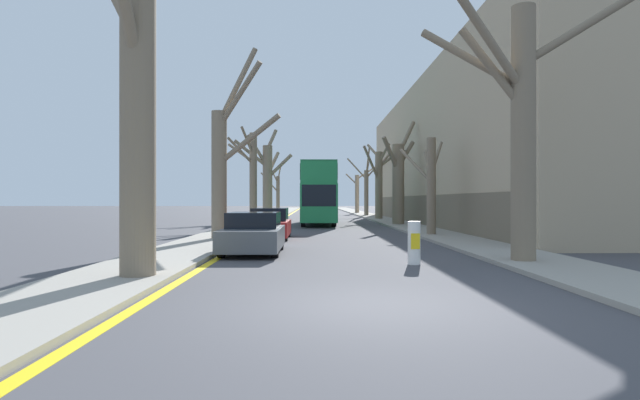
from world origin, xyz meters
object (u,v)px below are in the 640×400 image
street_tree_right_1 (430,183)px  parked_car_0 (253,234)px  parked_car_1 (270,224)px  street_tree_right_0 (521,120)px  street_tree_right_5 (358,192)px  street_tree_left_1 (223,163)px  traffic_bollard (414,243)px  street_tree_right_2 (399,179)px  street_tree_left_0 (135,105)px  street_tree_left_4 (277,192)px  street_tree_right_4 (366,188)px  street_tree_right_3 (379,179)px  street_tree_left_3 (267,177)px  street_tree_left_2 (252,176)px  double_decker_bus (318,191)px

street_tree_right_1 → parked_car_0: 11.33m
parked_car_1 → parked_car_0: bearing=-90.0°
street_tree_right_0 → street_tree_right_5: (0.19, 53.58, -1.09)m
street_tree_left_1 → traffic_bollard: bearing=-50.0°
street_tree_right_2 → parked_car_0: street_tree_right_2 is taller
street_tree_left_1 → traffic_bollard: street_tree_left_1 is taller
street_tree_left_0 → street_tree_right_5: 57.14m
street_tree_left_0 → traffic_bollard: (6.76, 2.76, -3.30)m
street_tree_right_0 → street_tree_left_4: bearing=103.1°
street_tree_left_1 → street_tree_right_4: size_ratio=1.09×
street_tree_right_5 → street_tree_right_2: bearing=-89.9°
traffic_bollard → street_tree_right_0: bearing=-1.4°
street_tree_left_1 → parked_car_0: bearing=-69.2°
street_tree_right_3 → street_tree_right_4: street_tree_right_4 is taller
street_tree_right_0 → street_tree_left_3: bearing=107.7°
street_tree_left_1 → parked_car_1: size_ratio=2.06×
street_tree_left_3 → street_tree_right_4: bearing=48.2°
street_tree_right_4 → street_tree_right_5: bearing=89.9°
street_tree_left_2 → street_tree_left_3: (-0.02, 11.20, 0.47)m
street_tree_right_0 → street_tree_right_4: bearing=89.8°
street_tree_left_1 → street_tree_left_4: 34.14m
street_tree_right_4 → parked_car_1: 34.22m
street_tree_right_2 → traffic_bollard: bearing=-98.6°
street_tree_left_1 → double_decker_bus: size_ratio=0.82×
parked_car_1 → traffic_bollard: (4.83, -9.26, -0.07)m
street_tree_right_5 → parked_car_1: bearing=-100.2°
street_tree_left_2 → street_tree_right_3: street_tree_right_3 is taller
parked_car_1 → street_tree_right_0: bearing=-50.1°
street_tree_right_3 → parked_car_1: size_ratio=1.73×
street_tree_right_3 → street_tree_right_4: (-0.11, 10.54, -0.51)m
street_tree_left_3 → street_tree_right_0: 32.72m
street_tree_right_3 → double_decker_bus: size_ratio=0.68×
street_tree_left_1 → street_tree_right_1: size_ratio=1.76×
street_tree_left_2 → street_tree_left_4: 22.31m
street_tree_left_4 → street_tree_right_4: bearing=1.4°
street_tree_left_4 → street_tree_left_1: bearing=-89.8°
street_tree_left_2 → double_decker_bus: bearing=33.6°
street_tree_left_1 → parked_car_1: 3.56m
street_tree_right_1 → street_tree_right_0: bearing=-90.2°
street_tree_right_3 → street_tree_left_3: bearing=-175.6°
street_tree_right_4 → street_tree_right_5: 11.08m
street_tree_left_1 → street_tree_left_0: bearing=-90.0°
street_tree_left_1 → street_tree_right_0: size_ratio=1.13×
street_tree_right_0 → parked_car_0: (-7.81, 3.05, -3.37)m
street_tree_right_2 → street_tree_right_5: bearing=90.1°
street_tree_right_4 → street_tree_right_0: bearing=-90.2°
street_tree_left_4 → parked_car_0: size_ratio=1.49×
street_tree_left_0 → parked_car_1: street_tree_left_0 is taller
street_tree_right_1 → double_decker_bus: street_tree_right_1 is taller
street_tree_right_3 → street_tree_right_5: street_tree_right_3 is taller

